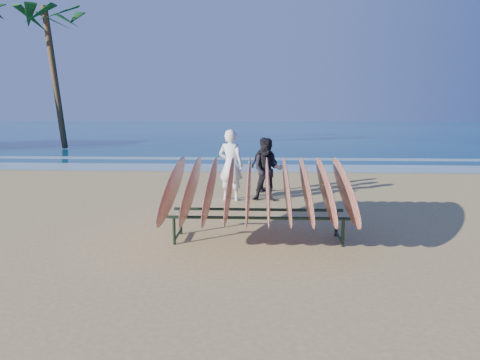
{
  "coord_description": "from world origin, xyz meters",
  "views": [
    {
      "loc": [
        0.47,
        -7.83,
        2.33
      ],
      "look_at": [
        0.0,
        0.8,
        0.95
      ],
      "focal_mm": 32.0,
      "sensor_mm": 36.0,
      "label": 1
    }
  ],
  "objects": [
    {
      "name": "ocean",
      "position": [
        0.0,
        55.0,
        0.01
      ],
      "size": [
        160.0,
        160.0,
        0.0
      ],
      "primitive_type": "plane",
      "color": "navy",
      "rests_on": "ground"
    },
    {
      "name": "person_dark_b",
      "position": [
        0.51,
        4.61,
        0.8
      ],
      "size": [
        0.97,
        0.9,
        1.6
      ],
      "primitive_type": "imported",
      "rotation": [
        0.0,
        0.0,
        3.84
      ],
      "color": "black",
      "rests_on": "ground"
    },
    {
      "name": "foam_far",
      "position": [
        0.0,
        13.5,
        0.01
      ],
      "size": [
        160.0,
        160.0,
        0.0
      ],
      "primitive_type": "plane",
      "color": "white",
      "rests_on": "ground"
    },
    {
      "name": "foam_near",
      "position": [
        0.0,
        10.0,
        0.01
      ],
      "size": [
        160.0,
        160.0,
        0.0
      ],
      "primitive_type": "plane",
      "color": "white",
      "rests_on": "ground"
    },
    {
      "name": "ground",
      "position": [
        0.0,
        0.0,
        0.0
      ],
      "size": [
        120.0,
        120.0,
        0.0
      ],
      "primitive_type": "plane",
      "color": "tan",
      "rests_on": "ground"
    },
    {
      "name": "surfboard_rack",
      "position": [
        0.38,
        -0.24,
        0.96
      ],
      "size": [
        3.21,
        2.82,
        1.6
      ],
      "rotation": [
        0.0,
        0.0,
        0.01
      ],
      "color": "#1D2E20",
      "rests_on": "ground"
    },
    {
      "name": "person_white",
      "position": [
        -0.38,
        3.36,
        0.94
      ],
      "size": [
        0.8,
        0.66,
        1.88
      ],
      "primitive_type": "imported",
      "rotation": [
        0.0,
        0.0,
        2.8
      ],
      "color": "white",
      "rests_on": "ground"
    },
    {
      "name": "palm_mid",
      "position": [
        -12.19,
        18.09,
        7.77
      ],
      "size": [
        5.2,
        5.2,
        8.62
      ],
      "color": "brown",
      "rests_on": "ground"
    },
    {
      "name": "person_dark_a",
      "position": [
        0.59,
        3.29,
        0.83
      ],
      "size": [
        0.83,
        0.66,
        1.65
      ],
      "primitive_type": "imported",
      "rotation": [
        0.0,
        0.0,
        -0.05
      ],
      "color": "black",
      "rests_on": "ground"
    }
  ]
}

